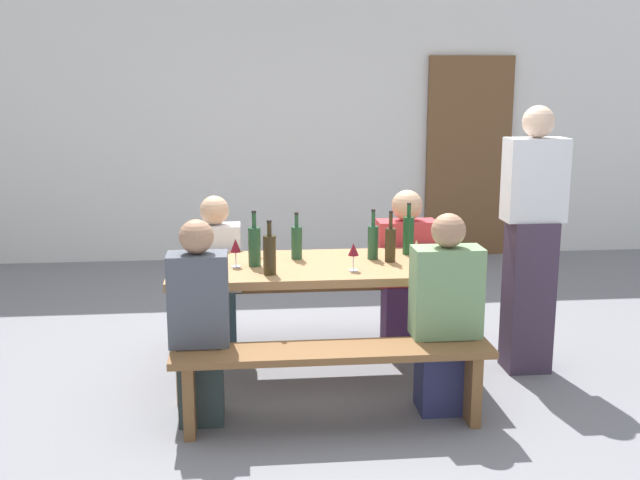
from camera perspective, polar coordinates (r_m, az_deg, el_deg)
ground_plane at (r=4.99m, az=0.00°, el=-10.15°), size 24.00×24.00×0.00m
back_wall at (r=8.08m, az=-2.49°, el=10.00°), size 14.00×0.20×3.20m
wooden_door at (r=8.31m, az=10.95°, el=6.04°), size 0.90×0.06×2.10m
tasting_table at (r=4.78m, az=0.00°, el=-2.74°), size 1.85×0.80×0.75m
bench_near at (r=4.22m, az=0.96°, el=-9.33°), size 1.75×0.30×0.45m
bench_far at (r=5.54m, az=-0.73°, el=-4.08°), size 1.75×0.30×0.45m
wine_bottle_0 at (r=4.70m, az=-4.89°, el=-0.40°), size 0.08×0.08×0.34m
wine_bottle_1 at (r=4.87m, az=-1.75°, el=-0.12°), size 0.07×0.07×0.30m
wine_bottle_2 at (r=5.03m, az=6.58°, el=0.41°), size 0.07×0.07×0.34m
wine_bottle_3 at (r=4.49m, az=-3.76°, el=-1.03°), size 0.08×0.08×0.32m
wine_bottle_4 at (r=4.87m, az=3.95°, el=-0.08°), size 0.07×0.07×0.32m
wine_bottle_5 at (r=4.81m, az=5.25°, el=-0.27°), size 0.07×0.07×0.32m
wine_glass_0 at (r=4.67m, az=8.68°, el=-0.83°), size 0.08×0.08×0.15m
wine_glass_1 at (r=4.56m, az=2.50°, el=-0.81°), size 0.06×0.06×0.17m
wine_glass_2 at (r=4.74m, az=7.16°, el=-0.58°), size 0.06×0.06×0.16m
wine_glass_3 at (r=4.92m, az=-4.79°, el=0.04°), size 0.07×0.07×0.17m
wine_glass_4 at (r=4.68m, az=-6.29°, el=-0.51°), size 0.06×0.06×0.17m
seated_guest_near_0 at (r=4.28m, az=-8.94°, el=-6.39°), size 0.32×0.24×1.14m
seated_guest_near_1 at (r=4.41m, az=9.28°, el=-5.84°), size 0.39×0.24×1.15m
seated_guest_far_0 at (r=5.33m, az=-7.69°, el=-2.85°), size 0.34×0.24×1.10m
seated_guest_far_1 at (r=5.44m, az=6.36°, el=-2.43°), size 0.41×0.24×1.12m
standing_host at (r=5.07m, az=15.40°, el=-0.37°), size 0.38×0.24×1.71m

